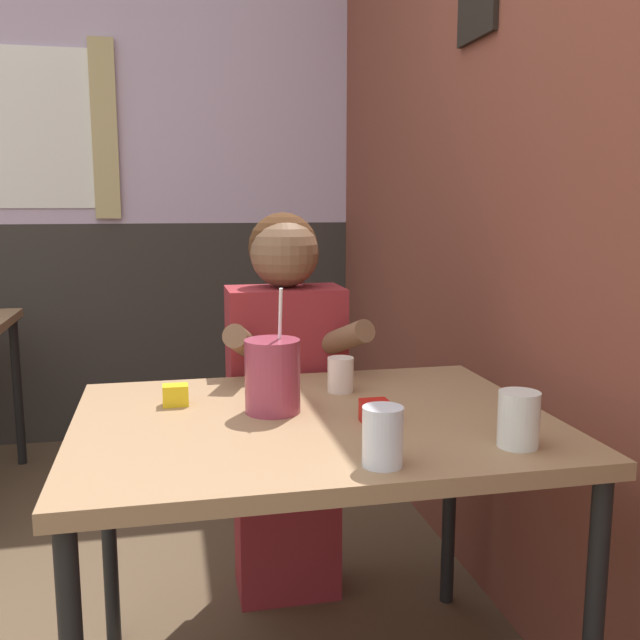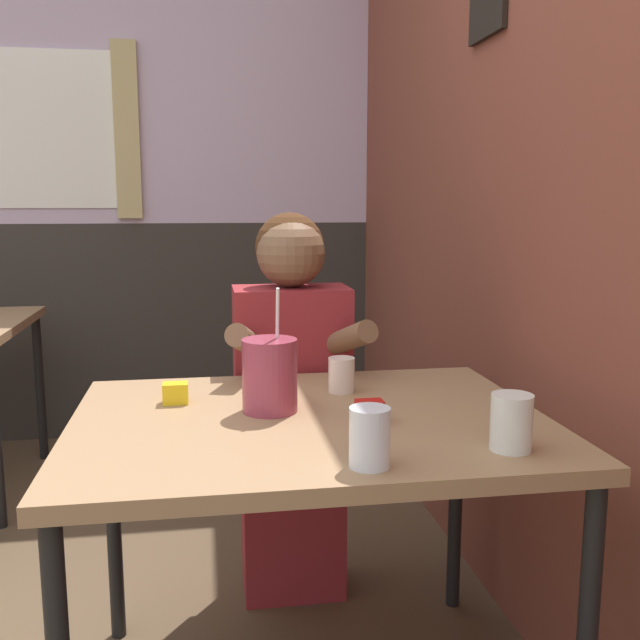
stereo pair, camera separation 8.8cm
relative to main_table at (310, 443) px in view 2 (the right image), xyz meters
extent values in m
cube|color=brown|center=(0.65, 0.89, 0.69)|extent=(0.06, 4.55, 2.70)
cube|color=black|center=(0.61, 0.57, 1.12)|extent=(0.02, 0.25, 0.21)
cube|color=silver|center=(-0.80, 2.20, 1.24)|extent=(5.85, 0.06, 1.60)
cube|color=#332D28|center=(-0.80, 2.20, -0.11)|extent=(5.85, 0.06, 1.10)
cube|color=white|center=(-0.94, 2.16, 0.89)|extent=(0.60, 0.01, 0.75)
cube|color=tan|center=(-0.58, 2.15, 0.89)|extent=(0.12, 0.02, 0.85)
cube|color=#93704C|center=(0.00, 0.00, 0.05)|extent=(1.06, 0.82, 0.04)
cylinder|color=black|center=(-0.49, 0.37, -0.32)|extent=(0.04, 0.04, 0.69)
cylinder|color=black|center=(0.49, 0.37, -0.32)|extent=(0.04, 0.04, 0.69)
cylinder|color=black|center=(-1.00, 1.88, -0.32)|extent=(0.04, 0.04, 0.69)
cube|color=maroon|center=(0.02, 0.53, -0.43)|extent=(0.31, 0.20, 0.48)
cube|color=maroon|center=(0.02, 0.53, 0.05)|extent=(0.34, 0.20, 0.48)
sphere|color=#472814|center=(0.02, 0.56, 0.41)|extent=(0.21, 0.21, 0.21)
sphere|color=brown|center=(0.02, 0.53, 0.39)|extent=(0.20, 0.20, 0.20)
cylinder|color=brown|center=(-0.11, 0.39, 0.16)|extent=(0.14, 0.27, 0.15)
cylinder|color=brown|center=(0.16, 0.39, 0.16)|extent=(0.14, 0.27, 0.15)
cylinder|color=#99384C|center=(-0.08, 0.06, 0.15)|extent=(0.13, 0.13, 0.17)
cylinder|color=white|center=(-0.07, 0.06, 0.28)|extent=(0.01, 0.04, 0.14)
cylinder|color=silver|center=(0.06, -0.32, 0.12)|extent=(0.08, 0.08, 0.11)
cylinder|color=silver|center=(0.35, -0.28, 0.12)|extent=(0.08, 0.08, 0.11)
cylinder|color=silver|center=(0.11, 0.20, 0.11)|extent=(0.07, 0.07, 0.09)
cube|color=#B7140F|center=(0.12, -0.07, 0.09)|extent=(0.06, 0.04, 0.05)
cube|color=yellow|center=(-0.30, 0.16, 0.09)|extent=(0.06, 0.04, 0.05)
camera|label=1|loc=(-0.31, -1.52, 0.54)|focal=40.00mm
camera|label=2|loc=(-0.23, -1.53, 0.54)|focal=40.00mm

